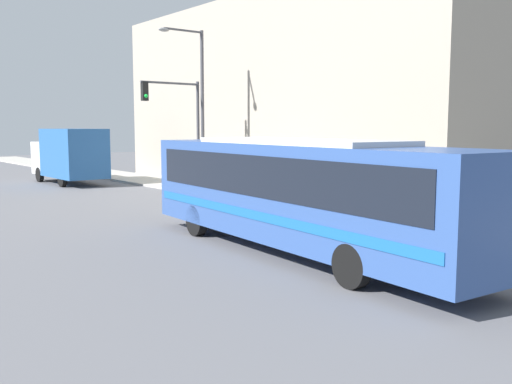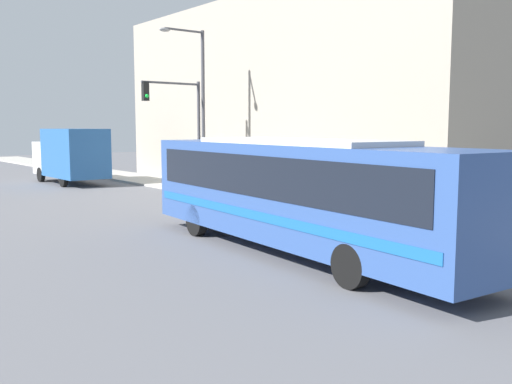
{
  "view_description": "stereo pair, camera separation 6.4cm",
  "coord_description": "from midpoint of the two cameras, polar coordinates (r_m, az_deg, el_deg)",
  "views": [
    {
      "loc": [
        -10.78,
        -11.04,
        3.42
      ],
      "look_at": [
        0.53,
        3.12,
        1.33
      ],
      "focal_mm": 40.0,
      "sensor_mm": 36.0,
      "label": 1
    },
    {
      "loc": [
        -10.73,
        -11.08,
        3.42
      ],
      "look_at": [
        0.53,
        3.12,
        1.33
      ],
      "focal_mm": 40.0,
      "sensor_mm": 36.0,
      "label": 2
    }
  ],
  "objects": [
    {
      "name": "sidewalk",
      "position": [
        35.53,
        -9.98,
        1.05
      ],
      "size": [
        3.35,
        70.0,
        0.12
      ],
      "color": "#B7B2A8",
      "rests_on": "ground_plane"
    },
    {
      "name": "delivery_truck",
      "position": [
        35.93,
        -18.21,
        3.61
      ],
      "size": [
        2.43,
        6.68,
        3.28
      ],
      "color": "#265999",
      "rests_on": "ground_plane"
    },
    {
      "name": "street_lamp",
      "position": [
        29.26,
        -5.94,
        9.34
      ],
      "size": [
        2.52,
        0.28,
        8.08
      ],
      "color": "#47474C",
      "rests_on": "sidewalk"
    },
    {
      "name": "fire_hydrant",
      "position": [
        22.25,
        7.27,
        -1.12
      ],
      "size": [
        0.22,
        0.3,
        0.68
      ],
      "color": "gold",
      "rests_on": "sidewalk"
    },
    {
      "name": "traffic_light_pole",
      "position": [
        28.99,
        -7.72,
        7.51
      ],
      "size": [
        3.28,
        0.35,
        5.57
      ],
      "color": "#47474C",
      "rests_on": "sidewalk"
    },
    {
      "name": "pedestrian_near_corner",
      "position": [
        28.8,
        -0.44,
        1.86
      ],
      "size": [
        0.34,
        0.34,
        1.82
      ],
      "color": "#23283D",
      "rests_on": "sidewalk"
    },
    {
      "name": "city_bus",
      "position": [
        15.27,
        3.97,
        0.42
      ],
      "size": [
        3.49,
        12.22,
        3.09
      ],
      "rotation": [
        0.0,
        0.0,
        -0.09
      ],
      "color": "#2D4C8C",
      "rests_on": "ground_plane"
    },
    {
      "name": "parking_meter",
      "position": [
        25.62,
        -0.19,
        1.3
      ],
      "size": [
        0.14,
        0.14,
        1.4
      ],
      "color": "#47474C",
      "rests_on": "sidewalk"
    },
    {
      "name": "building_facade",
      "position": [
        32.79,
        2.7,
        9.66
      ],
      "size": [
        6.0,
        25.09,
        10.38
      ],
      "color": "#9E9384",
      "rests_on": "ground_plane"
    },
    {
      "name": "ground_plane",
      "position": [
        15.8,
        5.48,
        -5.96
      ],
      "size": [
        120.0,
        120.0,
        0.0
      ],
      "primitive_type": "plane",
      "color": "slate"
    }
  ]
}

